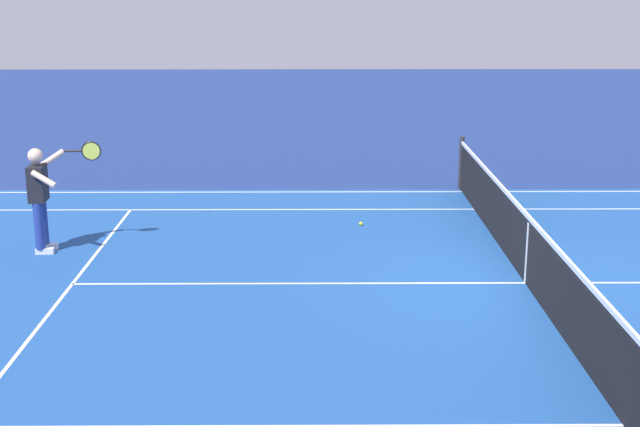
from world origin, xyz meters
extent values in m
plane|color=navy|center=(0.00, 0.00, 0.00)|extent=(60.00, 60.00, 0.00)
cube|color=#1E4C93|center=(0.00, 0.00, 0.00)|extent=(24.20, 11.40, 0.00)
cube|color=white|center=(0.00, -5.50, 0.00)|extent=(23.80, 0.05, 0.01)
cube|color=white|center=(0.00, -4.11, 0.00)|extent=(23.80, 0.05, 0.01)
cube|color=white|center=(0.00, 4.11, 0.00)|extent=(23.80, 0.05, 0.01)
cube|color=white|center=(6.40, 0.00, 0.00)|extent=(0.05, 8.22, 0.01)
cube|color=white|center=(0.00, 0.00, 0.00)|extent=(12.80, 0.05, 0.01)
cylinder|color=#2D2D33|center=(0.00, -5.80, 0.54)|extent=(0.10, 0.10, 1.08)
cube|color=black|center=(0.00, 0.00, 0.44)|extent=(0.02, 11.60, 0.88)
cube|color=white|center=(0.00, 0.00, 0.95)|extent=(0.04, 11.60, 0.06)
cube|color=white|center=(0.00, 0.00, 0.44)|extent=(0.04, 0.06, 0.88)
cylinder|color=navy|center=(7.26, -1.43, 0.45)|extent=(0.15, 0.15, 0.74)
cube|color=white|center=(7.20, -1.43, 0.04)|extent=(0.28, 0.12, 0.09)
cylinder|color=navy|center=(7.27, -1.67, 0.45)|extent=(0.15, 0.15, 0.74)
cube|color=white|center=(7.21, -1.67, 0.04)|extent=(0.28, 0.12, 0.09)
cube|color=black|center=(7.26, -1.55, 1.10)|extent=(0.25, 0.39, 0.56)
sphere|color=beige|center=(7.26, -1.55, 1.53)|extent=(0.23, 0.23, 0.23)
cylinder|color=beige|center=(7.08, -1.27, 1.23)|extent=(0.42, 0.20, 0.26)
cylinder|color=beige|center=(7.10, -1.83, 1.43)|extent=(0.42, 0.23, 0.30)
cylinder|color=#232326|center=(6.79, -1.91, 1.54)|extent=(0.28, 0.05, 0.04)
torus|color=#232326|center=(6.50, -1.92, 1.54)|extent=(0.31, 0.04, 0.31)
cylinder|color=#C6D84C|center=(6.50, -1.92, 1.54)|extent=(0.27, 0.02, 0.27)
sphere|color=#CCE01E|center=(2.18, -3.01, 0.03)|extent=(0.07, 0.07, 0.07)
camera|label=1|loc=(2.99, 11.81, 4.18)|focal=49.74mm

